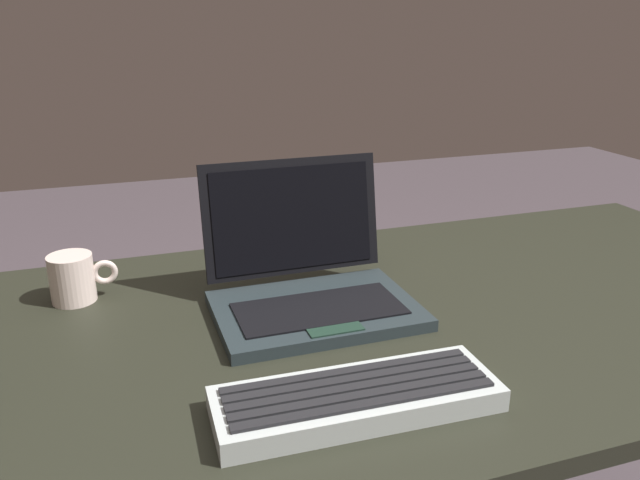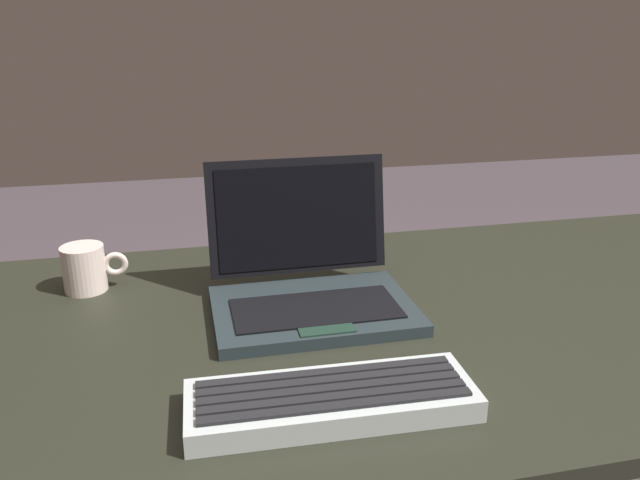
% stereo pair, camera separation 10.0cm
% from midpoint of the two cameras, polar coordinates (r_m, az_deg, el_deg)
% --- Properties ---
extents(desk, '(1.70, 0.78, 0.73)m').
position_cam_midpoint_polar(desk, '(1.04, 1.50, -9.95)').
color(desk, black).
rests_on(desk, ground).
extents(laptop_front, '(0.32, 0.26, 0.23)m').
position_cam_midpoint_polar(laptop_front, '(1.02, -3.81, -3.84)').
color(laptop_front, '#232D30').
rests_on(laptop_front, desk).
extents(external_keyboard, '(0.35, 0.13, 0.03)m').
position_cam_midpoint_polar(external_keyboard, '(0.78, -0.41, -14.13)').
color(external_keyboard, '#B3BCBA').
rests_on(external_keyboard, desk).
extents(coffee_mug, '(0.11, 0.07, 0.08)m').
position_cam_midpoint_polar(coffee_mug, '(1.14, -23.66, -3.20)').
color(coffee_mug, beige).
rests_on(coffee_mug, desk).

